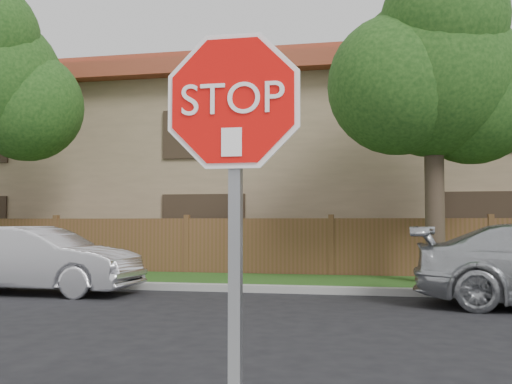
# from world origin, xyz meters

# --- Properties ---
(far_curb) EXTENTS (70.00, 0.30, 0.15)m
(far_curb) POSITION_xyz_m (0.00, 8.15, 0.07)
(far_curb) COLOR gray
(far_curb) RESTS_ON ground
(grass_strip) EXTENTS (70.00, 3.00, 0.12)m
(grass_strip) POSITION_xyz_m (0.00, 9.80, 0.06)
(grass_strip) COLOR #1E4714
(grass_strip) RESTS_ON ground
(fence) EXTENTS (70.00, 0.12, 1.60)m
(fence) POSITION_xyz_m (0.00, 11.40, 0.80)
(fence) COLOR brown
(fence) RESTS_ON ground
(apartment_building) EXTENTS (35.20, 9.20, 7.20)m
(apartment_building) POSITION_xyz_m (0.00, 17.00, 3.53)
(apartment_building) COLOR #8B7556
(apartment_building) RESTS_ON ground
(tree_mid) EXTENTS (4.80, 3.90, 7.35)m
(tree_mid) POSITION_xyz_m (2.52, 9.57, 4.87)
(tree_mid) COLOR #382B21
(tree_mid) RESTS_ON ground
(stop_sign) EXTENTS (1.01, 0.13, 2.55)m
(stop_sign) POSITION_xyz_m (0.52, -1.48, 1.83)
(stop_sign) COLOR gray
(stop_sign) RESTS_ON sidewalk_near
(sedan_left) EXTENTS (4.31, 1.57, 1.41)m
(sedan_left) POSITION_xyz_m (-5.79, 6.94, 0.71)
(sedan_left) COLOR silver
(sedan_left) RESTS_ON ground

